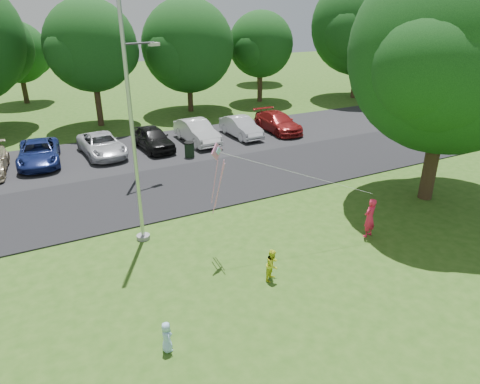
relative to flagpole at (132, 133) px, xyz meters
name	(u,v)px	position (x,y,z in m)	size (l,w,h in m)	color
ground	(294,282)	(3.50, -5.00, -4.17)	(120.00, 120.00, 0.00)	#2C5316
park_road	(190,186)	(3.50, 4.00, -4.14)	(60.00, 6.00, 0.06)	black
parking_strip	(152,149)	(3.50, 10.50, -4.14)	(42.00, 7.00, 0.06)	black
flagpole	(132,133)	(0.00, 0.00, 0.00)	(0.50, 0.50, 10.00)	#B7BABF
street_lamp	(134,100)	(1.66, 6.11, -0.12)	(1.87, 0.59, 6.73)	#3F3F44
trash_can	(189,150)	(5.04, 8.00, -3.69)	(0.59, 0.59, 0.94)	black
big_tree	(451,58)	(12.52, -2.38, 2.08)	(9.00, 8.27, 10.58)	#332316
tree_row	(131,41)	(5.09, 19.23, 1.55)	(64.35, 11.94, 10.88)	#332316
horizon_trees	(133,49)	(7.56, 28.88, 0.14)	(77.46, 7.20, 7.02)	#332316
parked_cars	(146,139)	(3.19, 10.50, -3.45)	(19.78, 5.20, 1.43)	#C6B793
woman	(370,218)	(7.74, -3.80, -3.38)	(0.57, 0.38, 1.57)	#FB214C
child_yellow	(273,265)	(2.99, -4.51, -3.62)	(0.53, 0.41, 1.09)	yellow
child_blue	(167,337)	(-1.05, -5.93, -3.73)	(0.43, 0.28, 0.87)	#A0CFF6
kite	(221,165)	(2.26, -2.29, -0.80)	(5.88, 1.81, 2.63)	pink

